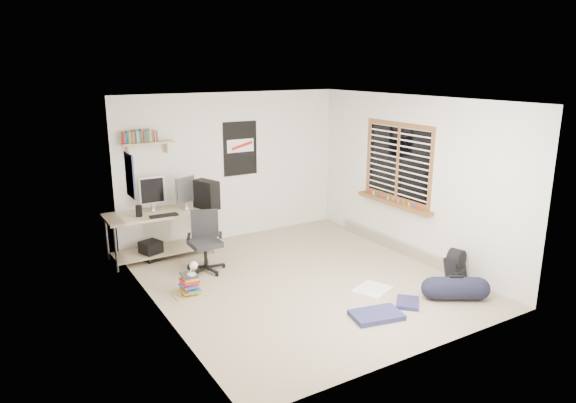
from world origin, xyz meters
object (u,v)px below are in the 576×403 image
office_chair (205,239)px  book_stack (190,283)px  backpack (455,270)px  duffel_bag (455,289)px  desk (160,234)px

office_chair → book_stack: (-0.48, -0.63, -0.34)m
backpack → duffel_bag: size_ratio=0.65×
backpack → duffel_bag: bearing=-152.9°
office_chair → book_stack: bearing=-103.3°
backpack → book_stack: 3.62m
office_chair → desk: bearing=136.4°
desk → backpack: desk is taller
office_chair → duffel_bag: (2.40, -2.55, -0.35)m
desk → office_chair: office_chair is taller
backpack → duffel_bag: 0.54m
backpack → book_stack: bearing=139.2°
office_chair → duffel_bag: 3.51m
duffel_bag → book_stack: duffel_bag is taller
desk → office_chair: (0.38, -0.92, 0.12)m
duffel_bag → backpack: bearing=74.6°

